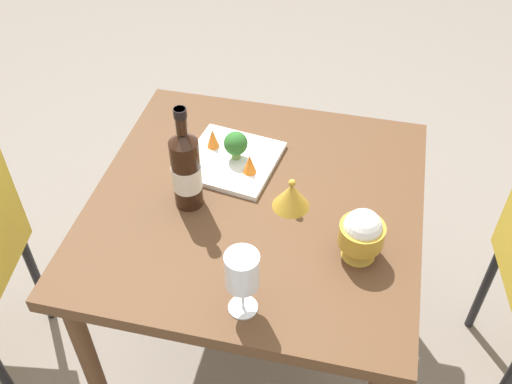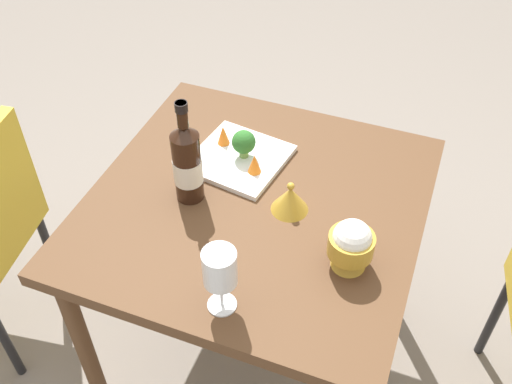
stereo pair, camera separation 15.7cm
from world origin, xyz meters
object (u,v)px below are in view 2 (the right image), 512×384
wine_bottle (187,163)px  rice_bowl (351,244)px  wine_glass (220,269)px  broccoli_floret (244,142)px  carrot_garnish_right (255,164)px  carrot_garnish_left (223,135)px  rice_bowl_lid (290,199)px  serving_plate (239,158)px

wine_bottle → rice_bowl: 0.47m
wine_glass → broccoli_floret: (-0.14, 0.49, -0.06)m
wine_glass → carrot_garnish_right: bearing=101.5°
broccoli_floret → carrot_garnish_left: bearing=156.6°
rice_bowl → carrot_garnish_left: bearing=146.3°
rice_bowl_lid → serving_plate: size_ratio=0.35×
wine_bottle → serving_plate: wine_bottle is taller
serving_plate → carrot_garnish_right: size_ratio=4.85×
serving_plate → carrot_garnish_left: size_ratio=4.67×
rice_bowl_lid → rice_bowl: bearing=-33.3°
wine_glass → broccoli_floret: 0.51m
serving_plate → carrot_garnish_left: 0.09m
serving_plate → carrot_garnish_right: (0.07, -0.04, 0.04)m
rice_bowl_lid → carrot_garnish_right: bearing=145.3°
wine_bottle → carrot_garnish_left: size_ratio=5.03×
serving_plate → carrot_garnish_right: bearing=-34.7°
serving_plate → carrot_garnish_left: carrot_garnish_left is taller
carrot_garnish_left → wine_bottle: bearing=-90.8°
rice_bowl → carrot_garnish_left: (-0.46, 0.30, -0.03)m
wine_bottle → broccoli_floret: wine_bottle is taller
broccoli_floret → carrot_garnish_right: 0.08m
wine_glass → serving_plate: wine_glass is taller
broccoli_floret → carrot_garnish_right: bearing=-44.5°
wine_bottle → serving_plate: (0.07, 0.18, -0.11)m
rice_bowl → broccoli_floret: size_ratio=1.65×
wine_bottle → serving_plate: bearing=69.6°
rice_bowl_lid → wine_bottle: bearing=-170.4°
rice_bowl_lid → carrot_garnish_right: size_ratio=1.71×
wine_glass → carrot_garnish_right: wine_glass is taller
serving_plate → carrot_garnish_left: bearing=148.4°
rice_bowl → rice_bowl_lid: (-0.19, 0.13, -0.04)m
wine_bottle → carrot_garnish_left: bearing=89.2°
wine_bottle → broccoli_floret: 0.21m
carrot_garnish_left → carrot_garnish_right: size_ratio=1.04×
wine_glass → carrot_garnish_right: size_ratio=3.06×
rice_bowl → serving_plate: size_ratio=0.50×
rice_bowl → carrot_garnish_left: rice_bowl is taller
wine_bottle → carrot_garnish_right: bearing=46.0°
wine_bottle → carrot_garnish_left: (0.00, 0.22, -0.07)m
wine_bottle → wine_glass: wine_bottle is taller
wine_glass → serving_plate: (-0.15, 0.48, -0.12)m
wine_glass → carrot_garnish_left: size_ratio=2.95×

